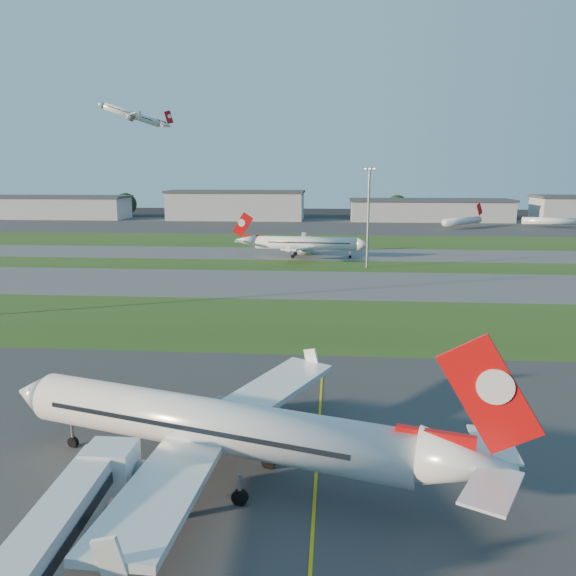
# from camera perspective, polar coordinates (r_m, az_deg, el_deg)

# --- Properties ---
(ground) EXTENTS (700.00, 700.00, 0.00)m
(ground) POSITION_cam_1_polar(r_m,az_deg,el_deg) (45.78, -4.01, -20.82)
(ground) COLOR black
(ground) RESTS_ON ground
(apron_near) EXTENTS (300.00, 70.00, 0.01)m
(apron_near) POSITION_cam_1_polar(r_m,az_deg,el_deg) (45.78, -4.01, -20.82)
(apron_near) COLOR #333335
(apron_near) RESTS_ON ground
(grass_strip_a) EXTENTS (300.00, 34.00, 0.01)m
(grass_strip_a) POSITION_cam_1_polar(r_m,az_deg,el_deg) (93.62, 0.73, -3.52)
(grass_strip_a) COLOR #2A4D19
(grass_strip_a) RESTS_ON ground
(taxiway_a) EXTENTS (300.00, 32.00, 0.01)m
(taxiway_a) POSITION_cam_1_polar(r_m,az_deg,el_deg) (125.71, 1.76, 0.42)
(taxiway_a) COLOR #515154
(taxiway_a) RESTS_ON ground
(grass_strip_b) EXTENTS (300.00, 18.00, 0.01)m
(grass_strip_b) POSITION_cam_1_polar(r_m,az_deg,el_deg) (150.28, 2.24, 2.28)
(grass_strip_b) COLOR #2A4D19
(grass_strip_b) RESTS_ON ground
(taxiway_b) EXTENTS (300.00, 26.00, 0.01)m
(taxiway_b) POSITION_cam_1_polar(r_m,az_deg,el_deg) (172.01, 2.55, 3.47)
(taxiway_b) COLOR #515154
(taxiway_b) RESTS_ON ground
(grass_strip_c) EXTENTS (300.00, 40.00, 0.01)m
(grass_strip_c) POSITION_cam_1_polar(r_m,az_deg,el_deg) (204.71, 2.90, 4.79)
(grass_strip_c) COLOR #2A4D19
(grass_strip_c) RESTS_ON ground
(apron_far) EXTENTS (400.00, 80.00, 0.01)m
(apron_far) POSITION_cam_1_polar(r_m,az_deg,el_deg) (264.35, 3.30, 6.35)
(apron_far) COLOR #333335
(apron_far) RESTS_ON ground
(yellow_line) EXTENTS (0.25, 60.00, 0.02)m
(yellow_line) POSITION_cam_1_polar(r_m,az_deg,el_deg) (45.39, 2.69, -21.12)
(yellow_line) COLOR gold
(yellow_line) RESTS_ON ground
(airliner_parked) EXTENTS (39.92, 33.55, 12.77)m
(airliner_parked) POSITION_cam_1_polar(r_m,az_deg,el_deg) (46.91, -7.38, -13.79)
(airliner_parked) COLOR silver
(airliner_parked) RESTS_ON ground
(airliner_taxiing) EXTENTS (37.13, 31.40, 11.58)m
(airliner_taxiing) POSITION_cam_1_polar(r_m,az_deg,el_deg) (164.84, 1.71, 4.54)
(airliner_taxiing) COLOR silver
(airliner_taxiing) RESTS_ON ground
(airliner_departing) EXTENTS (27.29, 23.22, 9.08)m
(airliner_departing) POSITION_cam_1_polar(r_m,az_deg,el_deg) (257.91, -15.49, 16.56)
(airliner_departing) COLOR silver
(mini_jet_near) EXTENTS (21.90, 20.99, 9.48)m
(mini_jet_near) POSITION_cam_1_polar(r_m,az_deg,el_deg) (262.79, 17.30, 6.53)
(mini_jet_near) COLOR silver
(mini_jet_near) RESTS_ON ground
(mini_jet_far) EXTENTS (28.48, 7.45, 9.48)m
(mini_jet_far) POSITION_cam_1_polar(r_m,az_deg,el_deg) (276.95, 25.38, 6.17)
(mini_jet_far) COLOR silver
(mini_jet_far) RESTS_ON ground
(light_mast_centre) EXTENTS (3.20, 0.70, 25.80)m
(light_mast_centre) POSITION_cam_1_polar(r_m,az_deg,el_deg) (146.73, 8.17, 7.76)
(light_mast_centre) COLOR gray
(light_mast_centre) RESTS_ON ground
(hangar_far_west) EXTENTS (91.80, 23.00, 12.20)m
(hangar_far_west) POSITION_cam_1_polar(r_m,az_deg,el_deg) (332.61, -23.59, 7.56)
(hangar_far_west) COLOR #919498
(hangar_far_west) RESTS_ON ground
(hangar_west) EXTENTS (71.40, 23.00, 15.20)m
(hangar_west) POSITION_cam_1_polar(r_m,az_deg,el_deg) (298.03, -5.31, 8.39)
(hangar_west) COLOR #919498
(hangar_west) RESTS_ON ground
(hangar_east) EXTENTS (81.60, 23.00, 11.20)m
(hangar_east) POSITION_cam_1_polar(r_m,az_deg,el_deg) (297.79, 14.20, 7.70)
(hangar_east) COLOR #919498
(hangar_east) RESTS_ON ground
(tree_west) EXTENTS (12.10, 12.10, 13.20)m
(tree_west) POSITION_cam_1_polar(r_m,az_deg,el_deg) (329.74, -16.17, 8.21)
(tree_west) COLOR black
(tree_west) RESTS_ON ground
(tree_mid_west) EXTENTS (9.90, 9.90, 10.80)m
(tree_mid_west) POSITION_cam_1_polar(r_m,az_deg,el_deg) (305.82, -0.28, 8.19)
(tree_mid_west) COLOR black
(tree_mid_west) RESTS_ON ground
(tree_mid_east) EXTENTS (11.55, 11.55, 12.60)m
(tree_mid_east) POSITION_cam_1_polar(r_m,az_deg,el_deg) (309.51, 11.02, 8.20)
(tree_mid_east) COLOR black
(tree_mid_east) RESTS_ON ground
(tree_east) EXTENTS (10.45, 10.45, 11.40)m
(tree_east) POSITION_cam_1_polar(r_m,az_deg,el_deg) (324.51, 24.44, 7.41)
(tree_east) COLOR black
(tree_east) RESTS_ON ground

